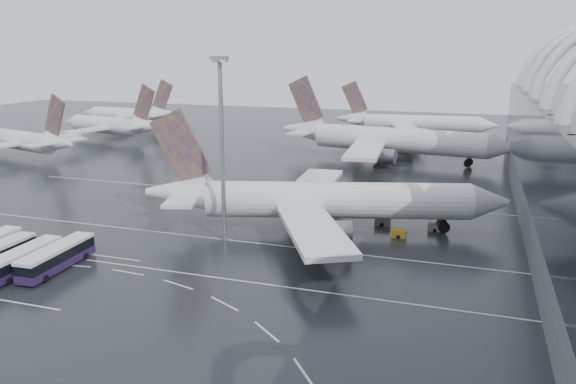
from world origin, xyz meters
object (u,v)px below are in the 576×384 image
(bus_row_near_c, at_px, (22,260))
(floodlight_mast, at_px, (222,128))
(airliner_gate_b, at_px, (387,140))
(bus_row_near_d, at_px, (57,257))
(airliner_gate_c, at_px, (412,124))
(airliner_main, at_px, (319,201))
(gse_cart_belly_c, at_px, (318,239))
(gse_cart_belly_e, at_px, (358,206))
(gse_cart_belly_a, at_px, (399,233))
(gse_cart_belly_d, at_px, (435,227))
(jet_remote_west, at_px, (25,141))
(gse_cart_belly_b, at_px, (383,221))
(jet_remote_mid, at_px, (112,126))
(jet_remote_far, at_px, (131,115))

(bus_row_near_c, xyz_separation_m, floodlight_mast, (19.82, 19.93, 15.63))
(airliner_gate_b, distance_m, bus_row_near_d, 95.09)
(airliner_gate_c, bearing_deg, airliner_gate_b, -97.34)
(airliner_main, distance_m, bus_row_near_c, 43.61)
(gse_cart_belly_c, bearing_deg, gse_cart_belly_e, 84.30)
(airliner_gate_c, relative_size, gse_cart_belly_c, 23.11)
(gse_cart_belly_a, height_order, gse_cart_belly_d, gse_cart_belly_d)
(airliner_main, xyz_separation_m, floodlight_mast, (-12.39, -9.30, 12.40))
(gse_cart_belly_a, bearing_deg, airliner_gate_b, 100.58)
(airliner_main, xyz_separation_m, jet_remote_west, (-91.56, 35.73, -0.30))
(airliner_main, relative_size, gse_cart_belly_a, 25.73)
(bus_row_near_d, distance_m, gse_cart_belly_b, 50.37)
(jet_remote_west, xyz_separation_m, gse_cart_belly_d, (109.45, -29.98, -4.01))
(gse_cart_belly_c, xyz_separation_m, gse_cart_belly_d, (16.41, 11.71, -0.01))
(gse_cart_belly_b, distance_m, gse_cart_belly_d, 8.51)
(bus_row_near_d, height_order, gse_cart_belly_d, bus_row_near_d)
(jet_remote_mid, height_order, gse_cart_belly_a, jet_remote_mid)
(jet_remote_west, height_order, gse_cart_belly_c, jet_remote_west)
(gse_cart_belly_d, relative_size, gse_cart_belly_e, 0.93)
(jet_remote_west, relative_size, bus_row_near_d, 3.14)
(floodlight_mast, distance_m, gse_cart_belly_d, 37.72)
(airliner_main, height_order, jet_remote_far, airliner_main)
(airliner_main, relative_size, jet_remote_west, 1.40)
(bus_row_near_c, height_order, gse_cart_belly_e, bus_row_near_c)
(jet_remote_mid, bearing_deg, bus_row_near_c, 131.77)
(airliner_gate_b, xyz_separation_m, jet_remote_west, (-92.64, -27.49, -0.80))
(jet_remote_far, height_order, gse_cart_belly_a, jet_remote_far)
(gse_cart_belly_c, distance_m, gse_cart_belly_d, 20.16)
(gse_cart_belly_d, bearing_deg, jet_remote_mid, 149.10)
(bus_row_near_c, relative_size, bus_row_near_d, 0.97)
(gse_cart_belly_a, bearing_deg, jet_remote_mid, 145.78)
(airliner_main, relative_size, jet_remote_mid, 1.34)
(airliner_main, xyz_separation_m, gse_cart_belly_d, (17.89, 5.76, -4.31))
(jet_remote_west, bearing_deg, gse_cart_belly_c, 170.68)
(gse_cart_belly_e, bearing_deg, bus_row_near_d, -127.76)
(airliner_main, bearing_deg, airliner_gate_c, 72.68)
(airliner_gate_c, bearing_deg, gse_cart_belly_e, -94.53)
(bus_row_near_c, bearing_deg, floodlight_mast, -46.26)
(airliner_gate_c, relative_size, jet_remote_west, 1.28)
(jet_remote_mid, xyz_separation_m, bus_row_near_d, (59.18, -96.04, -3.06))
(airliner_gate_b, distance_m, gse_cart_belly_c, 69.35)
(gse_cart_belly_a, relative_size, gse_cart_belly_b, 0.89)
(airliner_gate_b, relative_size, floodlight_mast, 2.27)
(airliner_gate_c, distance_m, bus_row_near_d, 136.98)
(jet_remote_west, height_order, bus_row_near_d, jet_remote_west)
(jet_remote_far, bearing_deg, floodlight_mast, 131.59)
(airliner_main, xyz_separation_m, bus_row_near_c, (-32.21, -29.23, -3.23))
(airliner_gate_b, xyz_separation_m, bus_row_near_d, (-29.65, -90.28, -3.68))
(jet_remote_far, bearing_deg, gse_cart_belly_c, 136.68)
(jet_remote_west, bearing_deg, airliner_main, 173.49)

